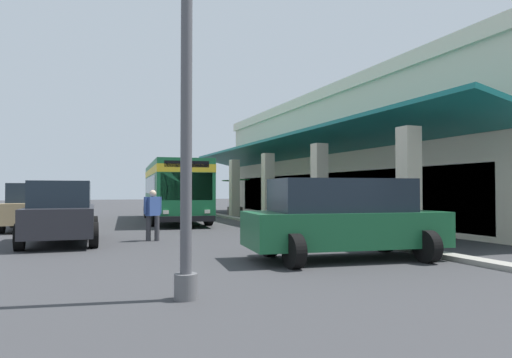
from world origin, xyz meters
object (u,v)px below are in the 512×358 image
at_px(parked_suv_tan, 33,206).
at_px(parked_suv_charcoal, 62,211).
at_px(parked_suv_green, 343,218).
at_px(potted_palm, 235,205).
at_px(lot_light_pole, 187,17).
at_px(transit_bus, 174,187).
at_px(pedestrian, 153,212).

height_order(parked_suv_tan, parked_suv_charcoal, same).
relative_size(parked_suv_charcoal, parked_suv_green, 0.97).
bearing_deg(potted_palm, parked_suv_charcoal, -37.21).
relative_size(parked_suv_green, lot_light_pole, 0.60).
height_order(transit_bus, parked_suv_charcoal, transit_bus).
xyz_separation_m(parked_suv_tan, lot_light_pole, (14.94, 3.32, 3.41)).
xyz_separation_m(transit_bus, parked_suv_green, (15.45, 1.12, -0.84)).
height_order(parked_suv_charcoal, lot_light_pole, lot_light_pole).
height_order(transit_bus, potted_palm, transit_bus).
relative_size(potted_palm, lot_light_pole, 0.30).
bearing_deg(transit_bus, parked_suv_charcoal, -30.56).
height_order(parked_suv_tan, parked_suv_green, same).
height_order(transit_bus, parked_suv_green, transit_bus).
relative_size(transit_bus, pedestrian, 6.72).
distance_m(parked_suv_charcoal, lot_light_pole, 9.79).
distance_m(parked_suv_charcoal, potted_palm, 17.48).
distance_m(transit_bus, parked_suv_tan, 7.46).
xyz_separation_m(parked_suv_green, lot_light_pole, (2.66, -4.49, 3.41)).
distance_m(parked_suv_tan, lot_light_pole, 15.68).
bearing_deg(parked_suv_charcoal, parked_suv_green, 46.04).
bearing_deg(parked_suv_tan, lot_light_pole, 12.54).
bearing_deg(parked_suv_tan, potted_palm, 123.79).
distance_m(parked_suv_tan, potted_palm, 14.27).
bearing_deg(parked_suv_charcoal, parked_suv_tan, -167.84).
relative_size(transit_bus, potted_palm, 4.60).
xyz_separation_m(parked_suv_charcoal, pedestrian, (0.45, 2.82, -0.06)).
relative_size(parked_suv_tan, parked_suv_green, 0.97).
bearing_deg(pedestrian, transit_bus, 164.90).
bearing_deg(potted_palm, parked_suv_green, -11.31).
bearing_deg(lot_light_pole, potted_palm, 159.54).
distance_m(parked_suv_charcoal, parked_suv_green, 9.07).
relative_size(pedestrian, potted_palm, 0.68).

